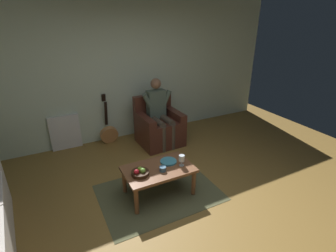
% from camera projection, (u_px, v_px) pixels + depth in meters
% --- Properties ---
extents(ground_plane, '(7.55, 7.55, 0.00)m').
position_uv_depth(ground_plane, '(193.00, 212.00, 3.30)').
color(ground_plane, olive).
extents(wall_back, '(6.69, 0.06, 2.66)m').
position_uv_depth(wall_back, '(123.00, 72.00, 4.91)').
color(wall_back, silver).
rests_on(wall_back, ground).
extents(rug, '(1.65, 1.19, 0.01)m').
position_uv_depth(rug, '(159.00, 192.00, 3.65)').
color(rug, brown).
rests_on(rug, ground).
extents(armchair, '(0.80, 0.76, 0.93)m').
position_uv_depth(armchair, '(159.00, 127.00, 4.97)').
color(armchair, '#4D261C').
rests_on(armchair, ground).
extents(person_seated, '(0.61, 0.62, 1.27)m').
position_uv_depth(person_seated, '(159.00, 111.00, 4.80)').
color(person_seated, '#4F5F50').
rests_on(person_seated, ground).
extents(coffee_table, '(0.95, 0.59, 0.42)m').
position_uv_depth(coffee_table, '(159.00, 172.00, 3.51)').
color(coffee_table, brown).
rests_on(coffee_table, ground).
extents(guitar, '(0.35, 0.26, 0.97)m').
position_uv_depth(guitar, '(109.00, 133.00, 5.02)').
color(guitar, '#B67945').
rests_on(guitar, ground).
extents(radiator, '(0.54, 0.06, 0.66)m').
position_uv_depth(radiator, '(65.00, 132.00, 4.75)').
color(radiator, white).
rests_on(radiator, ground).
extents(wine_glass_near, '(0.08, 0.08, 0.16)m').
position_uv_depth(wine_glass_near, '(182.00, 159.00, 3.51)').
color(wine_glass_near, silver).
rests_on(wine_glass_near, coffee_table).
extents(fruit_bowl, '(0.23, 0.23, 0.11)m').
position_uv_depth(fruit_bowl, '(140.00, 172.00, 3.33)').
color(fruit_bowl, '#341E0F').
rests_on(fruit_bowl, coffee_table).
extents(decorative_dish, '(0.23, 0.23, 0.02)m').
position_uv_depth(decorative_dish, '(168.00, 161.00, 3.62)').
color(decorative_dish, teal).
rests_on(decorative_dish, coffee_table).
extents(candle_jar, '(0.09, 0.09, 0.06)m').
position_uv_depth(candle_jar, '(163.00, 169.00, 3.41)').
color(candle_jar, '#436C8B').
rests_on(candle_jar, coffee_table).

